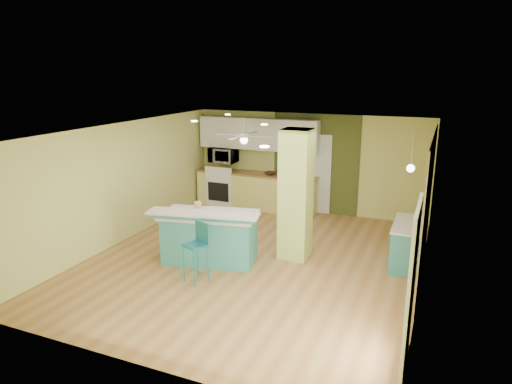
% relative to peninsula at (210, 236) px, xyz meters
% --- Properties ---
extents(floor, '(6.00, 7.00, 0.01)m').
position_rel_peninsula_xyz_m(floor, '(0.78, 0.33, -0.51)').
color(floor, '#9B6936').
rests_on(floor, ground).
extents(ceiling, '(6.00, 7.00, 0.01)m').
position_rel_peninsula_xyz_m(ceiling, '(0.78, 0.33, 2.00)').
color(ceiling, white).
rests_on(ceiling, wall_back).
extents(wall_back, '(6.00, 0.01, 2.50)m').
position_rel_peninsula_xyz_m(wall_back, '(0.78, 3.83, 0.75)').
color(wall_back, '#CDCE6E').
rests_on(wall_back, floor).
extents(wall_front, '(6.00, 0.01, 2.50)m').
position_rel_peninsula_xyz_m(wall_front, '(0.78, -3.18, 0.75)').
color(wall_front, '#CDCE6E').
rests_on(wall_front, floor).
extents(wall_left, '(0.01, 7.00, 2.50)m').
position_rel_peninsula_xyz_m(wall_left, '(-2.23, 0.33, 0.75)').
color(wall_left, '#CDCE6E').
rests_on(wall_left, floor).
extents(wall_right, '(0.01, 7.00, 2.50)m').
position_rel_peninsula_xyz_m(wall_right, '(3.78, 0.33, 0.75)').
color(wall_right, '#CDCE6E').
rests_on(wall_right, floor).
extents(wood_panel, '(0.02, 3.40, 2.50)m').
position_rel_peninsula_xyz_m(wood_panel, '(3.76, 0.93, 0.75)').
color(wood_panel, '#907152').
rests_on(wood_panel, floor).
extents(olive_accent, '(2.20, 0.02, 2.50)m').
position_rel_peninsula_xyz_m(olive_accent, '(0.98, 3.81, 0.75)').
color(olive_accent, '#465020').
rests_on(olive_accent, floor).
extents(interior_door, '(0.82, 0.05, 2.00)m').
position_rel_peninsula_xyz_m(interior_door, '(0.98, 3.79, 0.50)').
color(interior_door, silver).
rests_on(interior_door, floor).
extents(french_door, '(0.04, 1.08, 2.10)m').
position_rel_peninsula_xyz_m(french_door, '(3.75, -1.97, 0.55)').
color(french_door, white).
rests_on(french_door, floor).
extents(column, '(0.55, 0.55, 2.50)m').
position_rel_peninsula_xyz_m(column, '(1.43, 0.83, 0.75)').
color(column, '#B7CC5E').
rests_on(column, floor).
extents(kitchen_run, '(3.25, 0.63, 0.94)m').
position_rel_peninsula_xyz_m(kitchen_run, '(-0.52, 3.53, -0.03)').
color(kitchen_run, '#E9E97A').
rests_on(kitchen_run, floor).
extents(stove, '(0.76, 0.66, 1.08)m').
position_rel_peninsula_xyz_m(stove, '(-1.47, 3.52, -0.04)').
color(stove, white).
rests_on(stove, floor).
extents(upper_cabinets, '(3.20, 0.34, 0.80)m').
position_rel_peninsula_xyz_m(upper_cabinets, '(-0.52, 3.65, 1.45)').
color(upper_cabinets, white).
rests_on(upper_cabinets, wall_back).
extents(microwave, '(0.70, 0.48, 0.39)m').
position_rel_peninsula_xyz_m(microwave, '(-1.47, 3.53, 0.85)').
color(microwave, silver).
rests_on(microwave, wall_back).
extents(ceiling_fan, '(1.41, 1.41, 0.61)m').
position_rel_peninsula_xyz_m(ceiling_fan, '(-0.32, 2.33, 1.58)').
color(ceiling_fan, silver).
rests_on(ceiling_fan, ceiling).
extents(pendant_lamp, '(0.14, 0.14, 0.69)m').
position_rel_peninsula_xyz_m(pendant_lamp, '(3.43, 1.08, 1.38)').
color(pendant_lamp, silver).
rests_on(pendant_lamp, ceiling).
extents(wall_decor, '(0.03, 0.90, 0.70)m').
position_rel_peninsula_xyz_m(wall_decor, '(3.74, 1.13, 1.05)').
color(wall_decor, brown).
rests_on(wall_decor, wood_panel).
extents(peninsula, '(2.08, 1.44, 1.08)m').
position_rel_peninsula_xyz_m(peninsula, '(0.00, 0.00, 0.00)').
color(peninsula, teal).
rests_on(peninsula, floor).
extents(bar_stool, '(0.45, 0.45, 1.05)m').
position_rel_peninsula_xyz_m(bar_stool, '(0.23, -0.82, 0.20)').
color(bar_stool, teal).
rests_on(bar_stool, floor).
extents(side_counter, '(0.54, 1.27, 0.82)m').
position_rel_peninsula_xyz_m(side_counter, '(3.48, 1.25, -0.09)').
color(side_counter, teal).
rests_on(side_counter, floor).
extents(fruit_bowl, '(0.39, 0.39, 0.07)m').
position_rel_peninsula_xyz_m(fruit_bowl, '(-0.12, 3.49, 0.48)').
color(fruit_bowl, '#3A2117').
rests_on(fruit_bowl, kitchen_run).
extents(canister, '(0.14, 0.14, 0.17)m').
position_rel_peninsula_xyz_m(canister, '(-0.30, 0.12, 0.52)').
color(canister, gold).
rests_on(canister, peninsula).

